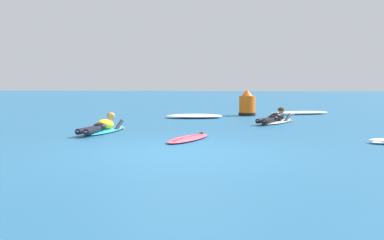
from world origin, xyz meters
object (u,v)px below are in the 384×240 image
at_px(surfer_near, 103,127).
at_px(surfer_far, 276,119).
at_px(channel_marker_buoy, 247,105).
at_px(drifting_surfboard, 189,138).

distance_m(surfer_near, surfer_far, 5.70).
xyz_separation_m(surfer_far, channel_marker_buoy, (-0.90, 3.34, 0.27)).
xyz_separation_m(surfer_near, channel_marker_buoy, (3.70, 6.71, 0.27)).
distance_m(surfer_far, drifting_surfboard, 5.15).
bearing_deg(drifting_surfboard, surfer_near, 151.93).
xyz_separation_m(drifting_surfboard, channel_marker_buoy, (1.31, 7.99, 0.37)).
height_order(surfer_far, channel_marker_buoy, channel_marker_buoy).
relative_size(surfer_near, drifting_surfboard, 1.32).
relative_size(surfer_far, drifting_surfboard, 1.24).
relative_size(drifting_surfboard, channel_marker_buoy, 1.96).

